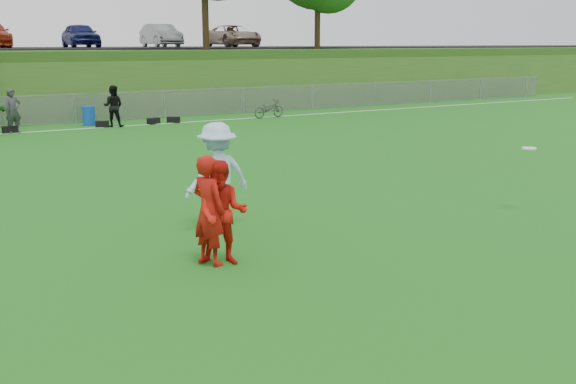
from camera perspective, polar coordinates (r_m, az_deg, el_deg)
ground at (r=10.78m, az=3.45°, el=-5.34°), size 120.00×120.00×0.00m
sideline_far at (r=27.36m, az=-17.52°, el=5.41°), size 60.00×0.10×0.01m
fence at (r=29.24m, az=-18.45°, el=7.08°), size 58.00×0.06×1.30m
berm at (r=40.00m, az=-21.69°, el=9.52°), size 120.00×18.00×3.00m
parking_lot at (r=41.94m, az=-22.28°, el=11.73°), size 120.00×12.00×0.10m
car_row at (r=40.81m, az=-23.84°, el=12.66°), size 32.04×5.18×1.44m
spectator_row at (r=26.82m, az=-23.81°, el=6.57°), size 7.66×0.96×1.69m
gear_bags at (r=27.69m, az=-15.32°, el=5.90°), size 7.19×0.52×0.26m
player_red_left at (r=10.03m, az=-7.05°, el=-1.61°), size 0.61×0.74×1.75m
player_red_center at (r=10.01m, az=-5.87°, el=-1.87°), size 1.02×0.96×1.66m
player_blue at (r=11.94m, az=-6.27°, el=1.41°), size 1.37×0.88×2.00m
frisbee at (r=13.90m, az=20.64°, el=3.65°), size 0.29×0.29×0.03m
recycling_bin at (r=28.36m, az=-17.30°, el=6.49°), size 0.63×0.63×0.80m
bicycle at (r=29.83m, az=-1.72°, el=7.40°), size 1.62×0.71×0.83m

